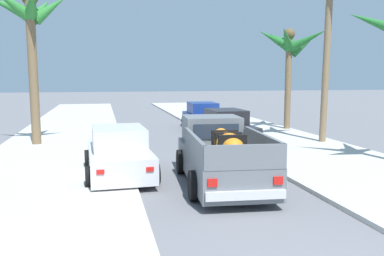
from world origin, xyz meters
name	(u,v)px	position (x,y,z in m)	size (l,w,h in m)	color
sidewalk_left	(55,158)	(-4.82, 12.00, 0.06)	(5.21, 60.00, 0.12)	beige
sidewalk_right	(297,149)	(4.82, 12.00, 0.06)	(5.21, 60.00, 0.12)	beige
curb_left	(89,157)	(-3.61, 12.00, 0.05)	(0.16, 60.00, 0.10)	silver
curb_right	(270,150)	(3.61, 12.00, 0.05)	(0.16, 60.00, 0.10)	silver
pickup_truck	(221,155)	(0.19, 7.44, 0.81)	(2.49, 5.34, 1.80)	slate
car_right_near	(226,127)	(2.49, 14.48, 0.71)	(2.11, 4.30, 1.54)	black
car_left_mid	(203,117)	(2.65, 19.75, 0.71)	(2.13, 4.30, 1.54)	navy
car_right_mid	(119,154)	(-2.63, 8.87, 0.71)	(2.16, 4.32, 1.54)	silver
palm_tree_left_fore	(29,21)	(-6.00, 15.15, 5.35)	(3.77, 3.37, 6.70)	brown
palm_tree_right_fore	(291,46)	(7.15, 17.81, 4.71)	(3.74, 3.41, 5.72)	brown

